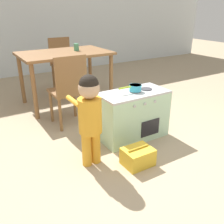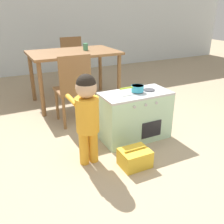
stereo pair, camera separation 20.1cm
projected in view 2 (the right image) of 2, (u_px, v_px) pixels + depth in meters
The scene contains 10 objects.
ground_plane at pixel (146, 182), 2.08m from camera, with size 16.00×16.00×0.00m, color tan.
wall_back at pixel (34, 9), 4.96m from camera, with size 10.00×0.06×2.60m.
play_kitchen at pixel (135, 116), 2.69m from camera, with size 0.74×0.38×0.54m.
toy_pot at pixel (137, 88), 2.58m from camera, with size 0.27×0.13×0.07m.
child_figure at pixel (87, 110), 2.15m from camera, with size 0.23×0.35×0.85m.
toy_basket at pixel (135, 158), 2.27m from camera, with size 0.27×0.22×0.18m.
dining_table at pixel (74, 58), 3.59m from camera, with size 1.25×0.80×0.76m.
dining_chair_near at pixel (73, 88), 2.94m from camera, with size 0.37×0.37×0.87m.
dining_chair_far at pixel (74, 62), 4.34m from camera, with size 0.37×0.37×0.87m.
cup_on_table at pixel (85, 47), 3.62m from camera, with size 0.07×0.07×0.10m.
Camera 2 is at (-1.00, -1.38, 1.36)m, focal length 40.00 mm.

